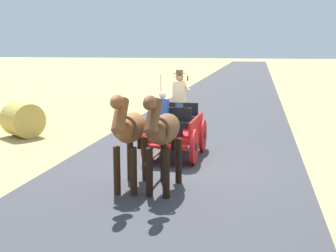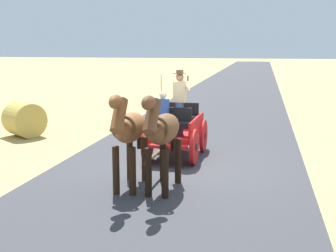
# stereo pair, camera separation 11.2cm
# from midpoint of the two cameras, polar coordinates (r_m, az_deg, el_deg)

# --- Properties ---
(ground_plane) EXTENTS (200.00, 200.00, 0.00)m
(ground_plane) POSITION_cam_midpoint_polar(r_m,az_deg,el_deg) (12.05, 1.44, -4.88)
(ground_plane) COLOR tan
(road_surface) EXTENTS (6.51, 160.00, 0.01)m
(road_surface) POSITION_cam_midpoint_polar(r_m,az_deg,el_deg) (12.05, 1.44, -4.86)
(road_surface) COLOR #38383D
(road_surface) RESTS_ON ground
(horse_drawn_carriage) EXTENTS (1.47, 4.51, 2.50)m
(horse_drawn_carriage) POSITION_cam_midpoint_polar(r_m,az_deg,el_deg) (12.62, 0.76, -0.38)
(horse_drawn_carriage) COLOR red
(horse_drawn_carriage) RESTS_ON ground
(horse_near_side) EXTENTS (0.66, 2.13, 2.21)m
(horse_near_side) POSITION_cam_midpoint_polar(r_m,az_deg,el_deg) (9.54, -0.94, -0.75)
(horse_near_side) COLOR brown
(horse_near_side) RESTS_ON ground
(horse_off_side) EXTENTS (0.60, 2.13, 2.21)m
(horse_off_side) POSITION_cam_midpoint_polar(r_m,az_deg,el_deg) (9.75, -5.23, -0.56)
(horse_off_side) COLOR brown
(horse_off_side) RESTS_ON ground
(hay_bale) EXTENTS (1.59, 1.61, 1.20)m
(hay_bale) POSITION_cam_midpoint_polar(r_m,az_deg,el_deg) (16.31, -18.31, 0.76)
(hay_bale) COLOR gold
(hay_bale) RESTS_ON ground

